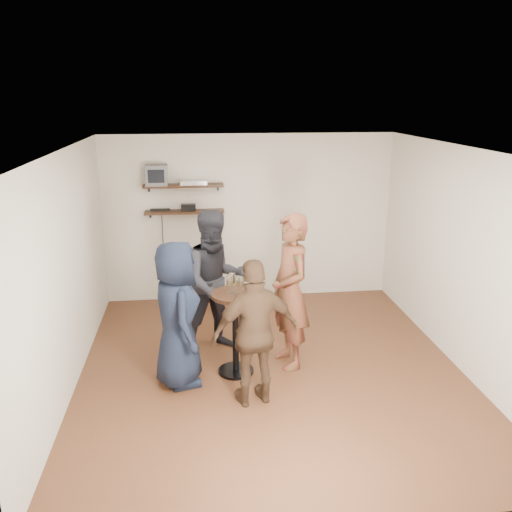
# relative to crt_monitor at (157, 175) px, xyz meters

# --- Properties ---
(room) EXTENTS (4.58, 5.08, 2.68)m
(room) POSITION_rel_crt_monitor_xyz_m (1.39, -2.38, -0.72)
(room) COLOR #4F2919
(room) RESTS_ON ground
(shelf_upper) EXTENTS (1.20, 0.25, 0.04)m
(shelf_upper) POSITION_rel_crt_monitor_xyz_m (0.39, 0.00, -0.17)
(shelf_upper) COLOR black
(shelf_upper) RESTS_ON room
(shelf_lower) EXTENTS (1.20, 0.25, 0.04)m
(shelf_lower) POSITION_rel_crt_monitor_xyz_m (0.39, 0.00, -0.57)
(shelf_lower) COLOR black
(shelf_lower) RESTS_ON room
(crt_monitor) EXTENTS (0.32, 0.30, 0.30)m
(crt_monitor) POSITION_rel_crt_monitor_xyz_m (0.00, 0.00, 0.00)
(crt_monitor) COLOR #59595B
(crt_monitor) RESTS_ON shelf_upper
(dvd_deck) EXTENTS (0.40, 0.24, 0.06)m
(dvd_deck) POSITION_rel_crt_monitor_xyz_m (0.54, 0.00, -0.12)
(dvd_deck) COLOR silver
(dvd_deck) RESTS_ON shelf_upper
(radio) EXTENTS (0.22, 0.10, 0.10)m
(radio) POSITION_rel_crt_monitor_xyz_m (0.45, 0.00, -0.50)
(radio) COLOR black
(radio) RESTS_ON shelf_lower
(power_strip) EXTENTS (0.30, 0.05, 0.03)m
(power_strip) POSITION_rel_crt_monitor_xyz_m (0.02, 0.05, -0.54)
(power_strip) COLOR black
(power_strip) RESTS_ON shelf_lower
(side_table) EXTENTS (0.51, 0.51, 0.57)m
(side_table) POSITION_rel_crt_monitor_xyz_m (0.68, -0.18, -1.54)
(side_table) COLOR black
(side_table) RESTS_ON room
(vase_lilies) EXTENTS (0.19, 0.19, 0.90)m
(vase_lilies) POSITION_rel_crt_monitor_xyz_m (0.68, -0.18, -1.16)
(vase_lilies) COLOR silver
(vase_lilies) RESTS_ON side_table
(drinks_table) EXTENTS (0.55, 0.55, 1.00)m
(drinks_table) POSITION_rel_crt_monitor_xyz_m (0.96, -2.39, -1.38)
(drinks_table) COLOR black
(drinks_table) RESTS_ON room
(wine_glass_fl) EXTENTS (0.07, 0.07, 0.22)m
(wine_glass_fl) POSITION_rel_crt_monitor_xyz_m (0.90, -2.41, -0.87)
(wine_glass_fl) COLOR silver
(wine_glass_fl) RESTS_ON drinks_table
(wine_glass_fr) EXTENTS (0.07, 0.07, 0.21)m
(wine_glass_fr) POSITION_rel_crt_monitor_xyz_m (1.03, -2.43, -0.88)
(wine_glass_fr) COLOR silver
(wine_glass_fr) RESTS_ON drinks_table
(wine_glass_bl) EXTENTS (0.07, 0.07, 0.22)m
(wine_glass_bl) POSITION_rel_crt_monitor_xyz_m (0.94, -2.33, -0.87)
(wine_glass_bl) COLOR silver
(wine_glass_bl) RESTS_ON drinks_table
(wine_glass_br) EXTENTS (0.07, 0.07, 0.20)m
(wine_glass_br) POSITION_rel_crt_monitor_xyz_m (1.00, -2.38, -0.89)
(wine_glass_br) COLOR silver
(wine_glass_br) RESTS_ON drinks_table
(person_plaid) EXTENTS (0.58, 0.76, 1.87)m
(person_plaid) POSITION_rel_crt_monitor_xyz_m (1.63, -2.24, -1.08)
(person_plaid) COLOR maroon
(person_plaid) RESTS_ON room
(person_dark) EXTENTS (1.04, 0.91, 1.82)m
(person_dark) POSITION_rel_crt_monitor_xyz_m (0.78, -1.74, -1.11)
(person_dark) COLOR black
(person_dark) RESTS_ON room
(person_navy) EXTENTS (0.70, 0.91, 1.67)m
(person_navy) POSITION_rel_crt_monitor_xyz_m (0.31, -2.54, -1.18)
(person_navy) COLOR black
(person_navy) RESTS_ON room
(person_brown) EXTENTS (1.00, 0.59, 1.59)m
(person_brown) POSITION_rel_crt_monitor_xyz_m (1.12, -3.04, -1.22)
(person_brown) COLOR #402B1B
(person_brown) RESTS_ON room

